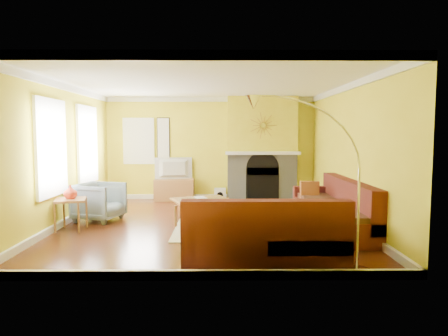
{
  "coord_description": "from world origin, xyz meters",
  "views": [
    {
      "loc": [
        0.28,
        -7.63,
        1.76
      ],
      "look_at": [
        0.34,
        0.4,
        1.05
      ],
      "focal_mm": 32.0,
      "sensor_mm": 36.0,
      "label": 1
    }
  ],
  "objects_px": {
    "coffee_table": "(203,210)",
    "side_table": "(71,214)",
    "armchair": "(99,202)",
    "arc_lamp": "(310,187)",
    "sectional_sofa": "(278,209)",
    "media_console": "(174,190)"
  },
  "relations": [
    {
      "from": "sectional_sofa",
      "to": "media_console",
      "type": "xyz_separation_m",
      "value": [
        -2.2,
        3.57,
        -0.17
      ]
    },
    {
      "from": "coffee_table",
      "to": "side_table",
      "type": "relative_size",
      "value": 1.91
    },
    {
      "from": "armchair",
      "to": "side_table",
      "type": "relative_size",
      "value": 1.47
    },
    {
      "from": "armchair",
      "to": "side_table",
      "type": "distance_m",
      "value": 0.85
    },
    {
      "from": "coffee_table",
      "to": "armchair",
      "type": "height_order",
      "value": "armchair"
    },
    {
      "from": "sectional_sofa",
      "to": "media_console",
      "type": "height_order",
      "value": "sectional_sofa"
    },
    {
      "from": "sectional_sofa",
      "to": "side_table",
      "type": "relative_size",
      "value": 6.42
    },
    {
      "from": "arc_lamp",
      "to": "coffee_table",
      "type": "bearing_deg",
      "value": 115.49
    },
    {
      "from": "media_console",
      "to": "arc_lamp",
      "type": "relative_size",
      "value": 0.46
    },
    {
      "from": "sectional_sofa",
      "to": "side_table",
      "type": "bearing_deg",
      "value": 174.33
    },
    {
      "from": "media_console",
      "to": "arc_lamp",
      "type": "height_order",
      "value": "arc_lamp"
    },
    {
      "from": "armchair",
      "to": "side_table",
      "type": "xyz_separation_m",
      "value": [
        -0.27,
        -0.8,
        -0.1
      ]
    },
    {
      "from": "armchair",
      "to": "arc_lamp",
      "type": "xyz_separation_m",
      "value": [
        3.54,
        -3.12,
        0.72
      ]
    },
    {
      "from": "arc_lamp",
      "to": "side_table",
      "type": "bearing_deg",
      "value": 148.73
    },
    {
      "from": "armchair",
      "to": "side_table",
      "type": "height_order",
      "value": "armchair"
    },
    {
      "from": "side_table",
      "to": "coffee_table",
      "type": "bearing_deg",
      "value": 17.05
    },
    {
      "from": "side_table",
      "to": "arc_lamp",
      "type": "distance_m",
      "value": 4.53
    },
    {
      "from": "side_table",
      "to": "arc_lamp",
      "type": "height_order",
      "value": "arc_lamp"
    },
    {
      "from": "armchair",
      "to": "coffee_table",
      "type": "bearing_deg",
      "value": -75.91
    },
    {
      "from": "media_console",
      "to": "armchair",
      "type": "distance_m",
      "value": 2.7
    },
    {
      "from": "coffee_table",
      "to": "side_table",
      "type": "bearing_deg",
      "value": -162.95
    },
    {
      "from": "arc_lamp",
      "to": "sectional_sofa",
      "type": "bearing_deg",
      "value": 93.3
    }
  ]
}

